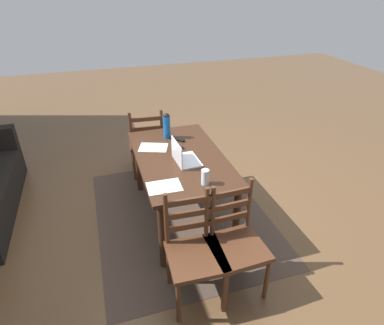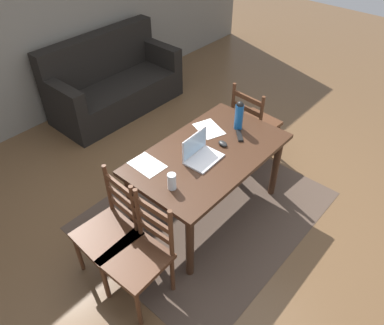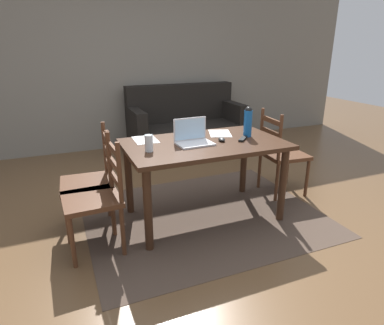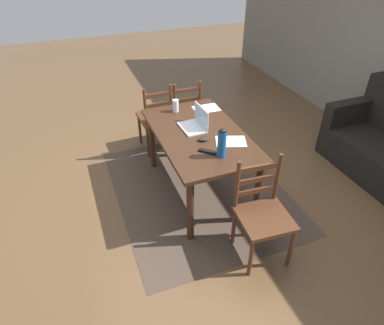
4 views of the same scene
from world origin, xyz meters
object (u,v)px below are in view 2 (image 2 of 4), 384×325
Objects in this scene: computer_mouse at (223,144)px; tv_remote at (239,136)px; couch at (113,84)px; laptop at (200,153)px; dining_table at (208,161)px; drinking_glass at (172,181)px; water_bottle at (239,115)px; chair_right_far at (253,124)px; chair_left_far at (111,231)px; chair_left_near at (140,255)px.

computer_mouse is 0.21m from tv_remote.
couch is 5.46× the size of laptop.
dining_table is 14.67× the size of computer_mouse.
drinking_glass is at bearing 45.43° from tv_remote.
drinking_glass is (-1.02, -0.10, -0.08)m from water_bottle.
chair_right_far is 0.73m from water_bottle.
water_bottle reaches higher than computer_mouse.
dining_table is 1.06m from chair_left_far.
dining_table is at bearing 7.69° from drinking_glass.
chair_left_far reaches higher than drinking_glass.
chair_left_near is 1.43m from tv_remote.
water_bottle reaches higher than chair_left_near.
computer_mouse is (1.18, -0.20, 0.31)m from chair_left_far.
chair_right_far is (2.04, 0.01, 0.00)m from chair_left_far.
chair_left_near is 2.97m from couch.
laptop is 1.13× the size of water_bottle.
chair_right_far is 0.76m from tv_remote.
computer_mouse is at bearing -7.90° from laptop.
drinking_glass is 1.42× the size of computer_mouse.
couch is 2.44m from laptop.
dining_table is 4.45× the size of laptop.
drinking_glass is at bearing -174.55° from water_bottle.
computer_mouse is (-0.53, -2.29, 0.42)m from couch.
laptop is (-1.14, -0.17, 0.36)m from chair_right_far.
couch reaches higher than dining_table.
drinking_glass is (-0.43, -0.08, 0.01)m from laptop.
drinking_glass is 0.83× the size of tv_remote.
tv_remote reaches higher than dining_table.
laptop is 3.30× the size of computer_mouse.
tv_remote is at bearing -137.84° from water_bottle.
water_bottle is 2.93× the size of computer_mouse.
drinking_glass reaches higher than computer_mouse.
chair_left_near is (-1.02, -0.17, -0.20)m from dining_table.
laptop reaches higher than chair_left_far.
chair_left_near is at bearing -170.45° from dining_table.
water_bottle reaches higher than dining_table.
water_bottle is at bearing 1.70° from laptop.
chair_left_near is 1.57m from water_bottle.
tv_remote is at bearing -159.38° from chair_right_far.
dining_table is at bearing -2.94° from laptop.
laptop is at bearing -178.30° from water_bottle.
couch is at bearing 72.96° from dining_table.
tv_remote is at bearing 0.83° from computer_mouse.
laptop reaches higher than chair_right_far.
laptop is at bearing -176.97° from computer_mouse.
tv_remote is at bearing 4.22° from chair_left_near.
computer_mouse is (-0.86, -0.21, 0.31)m from chair_right_far.
couch is at bearing 84.34° from water_bottle.
chair_right_far is 3.24× the size of water_bottle.
chair_right_far is at bearing 0.15° from chair_left_far.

